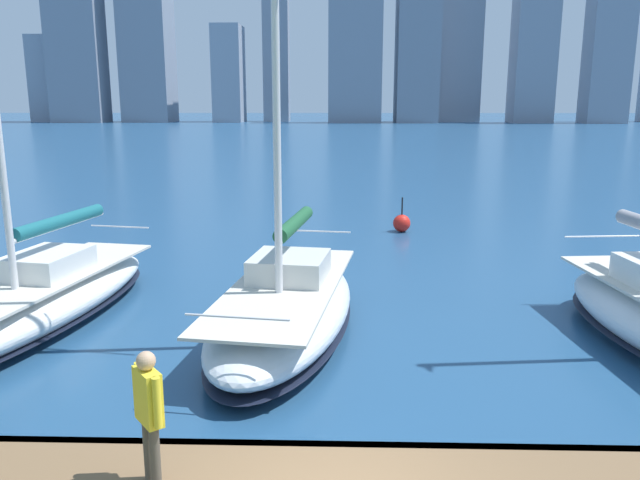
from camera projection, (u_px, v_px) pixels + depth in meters
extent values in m
cube|color=#473828|center=(338.00, 447.00, 8.44)|extent=(28.00, 0.16, 0.10)
cylinder|color=#473828|center=(338.00, 474.00, 8.34)|extent=(0.28, 0.28, 0.50)
cube|color=gray|center=(612.00, 10.00, 148.66)|extent=(9.89, 7.46, 53.05)
cube|color=gray|center=(533.00, 57.00, 154.44)|extent=(9.93, 8.08, 31.90)
cube|color=gray|center=(457.00, 49.00, 162.60)|extent=(11.79, 9.04, 37.39)
cube|color=gray|center=(417.00, 45.00, 155.08)|extent=(10.30, 11.16, 38.12)
cube|color=gray|center=(355.00, 52.00, 155.00)|extent=(13.20, 8.08, 34.79)
cube|color=gray|center=(276.00, 31.00, 164.34)|extent=(6.70, 6.13, 47.04)
cube|color=#929CAB|center=(229.00, 74.00, 162.50)|extent=(7.31, 10.89, 24.43)
cube|color=gray|center=(145.00, 19.00, 159.39)|extent=(12.02, 11.78, 51.80)
cube|color=gray|center=(75.00, 36.00, 156.57)|extent=(12.98, 8.55, 42.47)
cube|color=#8C96A5|center=(50.00, 79.00, 164.71)|extent=(7.58, 10.50, 21.99)
cylinder|color=silver|center=(602.00, 236.00, 15.85)|extent=(1.95, 0.22, 0.04)
ellipsoid|color=silver|center=(286.00, 311.00, 13.86)|extent=(3.77, 8.07, 1.13)
ellipsoid|color=black|center=(286.00, 325.00, 13.93)|extent=(3.79, 8.11, 0.10)
cube|color=beige|center=(285.00, 286.00, 13.73)|extent=(3.16, 7.07, 0.06)
cube|color=silver|center=(290.00, 267.00, 14.11)|extent=(1.86, 1.92, 0.55)
cylinder|color=silver|center=(275.00, 35.00, 12.04)|extent=(0.16, 0.16, 10.40)
cylinder|color=silver|center=(295.00, 228.00, 14.51)|extent=(0.57, 3.25, 0.12)
cylinder|color=#1E5633|center=(295.00, 223.00, 14.48)|extent=(0.73, 3.02, 0.32)
cylinder|color=silver|center=(237.00, 317.00, 10.18)|extent=(1.76, 0.28, 0.04)
cylinder|color=silver|center=(313.00, 231.00, 16.98)|extent=(2.04, 0.32, 0.04)
ellipsoid|color=white|center=(37.00, 304.00, 14.52)|extent=(3.86, 9.16, 1.03)
ellipsoid|color=black|center=(38.00, 316.00, 14.59)|extent=(3.88, 9.20, 0.10)
cube|color=beige|center=(35.00, 282.00, 14.41)|extent=(3.25, 8.03, 0.06)
cube|color=silver|center=(47.00, 263.00, 14.85)|extent=(1.75, 2.17, 0.55)
cylinder|color=silver|center=(61.00, 226.00, 15.32)|extent=(0.74, 3.70, 0.12)
cylinder|color=#19606B|center=(61.00, 221.00, 15.29)|extent=(0.89, 3.44, 0.32)
cylinder|color=silver|center=(120.00, 227.00, 18.12)|extent=(1.79, 0.34, 0.04)
cylinder|color=#4C473D|center=(149.00, 449.00, 7.56)|extent=(0.12, 0.12, 0.81)
cylinder|color=#4C473D|center=(155.00, 457.00, 7.40)|extent=(0.12, 0.12, 0.81)
cube|color=yellow|center=(148.00, 396.00, 7.32)|extent=(0.44, 0.48, 0.67)
cylinder|color=yellow|center=(140.00, 386.00, 7.52)|extent=(0.10, 0.10, 0.61)
cylinder|color=yellow|center=(157.00, 403.00, 7.11)|extent=(0.10, 0.10, 0.61)
sphere|color=tan|center=(146.00, 361.00, 7.22)|extent=(0.23, 0.23, 0.23)
sphere|color=red|center=(402.00, 223.00, 25.11)|extent=(0.70, 0.70, 0.70)
cylinder|color=black|center=(402.00, 206.00, 24.96)|extent=(0.06, 0.06, 0.70)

